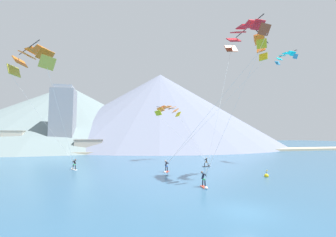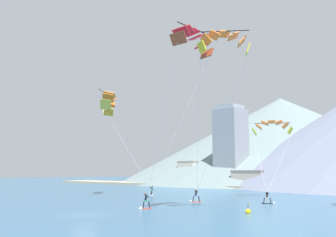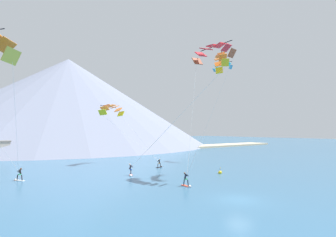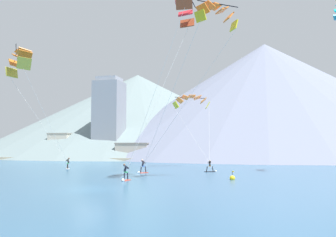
# 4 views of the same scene
# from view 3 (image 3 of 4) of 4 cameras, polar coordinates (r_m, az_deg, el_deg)

# --- Properties ---
(ground_plane) EXTENTS (400.00, 400.00, 0.00)m
(ground_plane) POSITION_cam_3_polar(r_m,az_deg,el_deg) (27.47, 15.09, -16.72)
(ground_plane) COLOR #336084
(kitesurfer_near_lead) EXTENTS (0.61, 1.76, 1.77)m
(kitesurfer_near_lead) POSITION_cam_3_polar(r_m,az_deg,el_deg) (32.43, 4.13, -13.62)
(kitesurfer_near_lead) COLOR #E54C33
(kitesurfer_near_lead) RESTS_ON ground
(kitesurfer_near_trail) EXTENTS (1.77, 0.95, 1.66)m
(kitesurfer_near_trail) POSITION_cam_3_polar(r_m,az_deg,el_deg) (48.13, -1.78, -10.08)
(kitesurfer_near_trail) COLOR black
(kitesurfer_near_trail) RESTS_ON ground
(kitesurfer_mid_center) EXTENTS (1.30, 1.67, 1.78)m
(kitesurfer_mid_center) POSITION_cam_3_polar(r_m,az_deg,el_deg) (41.13, -29.76, -10.93)
(kitesurfer_mid_center) COLOR white
(kitesurfer_mid_center) RESTS_ON ground
(kitesurfer_far_left) EXTENTS (1.22, 1.70, 1.83)m
(kitesurfer_far_left) POSITION_cam_3_polar(r_m,az_deg,el_deg) (40.05, -8.14, -11.40)
(kitesurfer_far_left) COLOR #E54C33
(kitesurfer_far_left) RESTS_ON ground
(parafoil_kite_near_lead) EXTENTS (7.07, 6.69, 17.43)m
(parafoil_kite_near_lead) POSITION_cam_3_polar(r_m,az_deg,el_deg) (38.32, 9.78, 14.18)
(parafoil_kite_near_lead) COLOR brown
(parafoil_kite_near_trail) EXTENTS (7.53, 12.65, 10.70)m
(parafoil_kite_near_trail) POSITION_cam_3_polar(r_m,az_deg,el_deg) (54.58, -12.15, 1.99)
(parafoil_kite_near_trail) COLOR gold
(parafoil_kite_far_left) EXTENTS (12.62, 10.76, 16.86)m
(parafoil_kite_far_left) POSITION_cam_3_polar(r_m,az_deg,el_deg) (41.23, 11.18, 12.05)
(parafoil_kite_far_left) COLOR gold
(parafoil_kite_distant_high_outer) EXTENTS (1.64, 4.79, 1.81)m
(parafoil_kite_distant_high_outer) POSITION_cam_3_polar(r_m,az_deg,el_deg) (60.74, 11.78, 11.26)
(parafoil_kite_distant_high_outer) COLOR teal
(race_marker_buoy) EXTENTS (0.56, 0.56, 1.02)m
(race_marker_buoy) POSITION_cam_3_polar(r_m,az_deg,el_deg) (42.41, 11.27, -11.45)
(race_marker_buoy) COLOR yellow
(race_marker_buoy) RESTS_ON ground
(shoreline_strip) EXTENTS (180.00, 10.00, 0.70)m
(shoreline_strip) POSITION_cam_3_polar(r_m,az_deg,el_deg) (77.12, -21.52, -7.13)
(shoreline_strip) COLOR #BCAD8E
(shoreline_strip) RESTS_ON ground
(shore_building_quay_east) EXTENTS (7.03, 4.29, 4.10)m
(shore_building_quay_east) POSITION_cam_3_polar(r_m,az_deg,el_deg) (83.71, -17.40, -5.64)
(shore_building_quay_east) COLOR #B7AD9E
(shore_building_quay_east) RESTS_ON ground
(mountain_peak_central_summit) EXTENTS (125.11, 125.11, 39.40)m
(mountain_peak_central_summit) POSITION_cam_3_polar(r_m,az_deg,el_deg) (128.10, -21.01, 3.44)
(mountain_peak_central_summit) COLOR gray
(mountain_peak_central_summit) RESTS_ON ground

